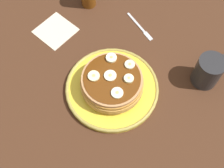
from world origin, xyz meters
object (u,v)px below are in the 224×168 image
banana_slice_2 (111,58)px  banana_slice_3 (130,65)px  pancake_stack (112,82)px  coffee_mug (209,70)px  plate (112,88)px  fork (141,28)px  banana_slice_5 (117,93)px  banana_slice_1 (129,79)px  napkin (56,31)px  banana_slice_0 (110,76)px  banana_slice_4 (94,76)px

banana_slice_2 → banana_slice_3: size_ratio=1.08×
pancake_stack → coffee_mug: bearing=-32.4°
plate → fork: plate is taller
banana_slice_3 → banana_slice_5: size_ratio=0.88×
fork → coffee_mug: bearing=-86.1°
pancake_stack → banana_slice_5: banana_slice_5 is taller
banana_slice_5 → fork: (23.08, 15.34, -6.86)cm
fork → banana_slice_1: bearing=-142.0°
plate → coffee_mug: (22.96, -14.46, 3.95)cm
banana_slice_3 → napkin: (-6.79, 27.64, -6.98)cm
pancake_stack → napkin: pancake_stack is taller
coffee_mug → banana_slice_3: bearing=139.0°
banana_slice_1 → plate: bearing=135.4°
fork → banana_slice_0: bearing=-154.3°
banana_slice_0 → fork: bearing=25.7°
pancake_stack → fork: bearing=27.5°
banana_slice_1 → banana_slice_2: same height
banana_slice_1 → banana_slice_4: 9.32cm
banana_slice_4 → banana_slice_5: same height
banana_slice_0 → banana_slice_5: bearing=-108.9°
plate → banana_slice_0: bearing=99.5°
banana_slice_0 → coffee_mug: size_ratio=0.30×
coffee_mug → fork: coffee_mug is taller
banana_slice_0 → banana_slice_3: size_ratio=1.19×
banana_slice_1 → banana_slice_2: bearing=85.9°
banana_slice_1 → banana_slice_4: (-6.64, 6.54, -0.07)cm
pancake_stack → banana_slice_5: bearing=-114.5°
plate → banana_slice_1: size_ratio=10.05×
banana_slice_4 → coffee_mug: coffee_mug is taller
plate → banana_slice_1: 7.69cm
coffee_mug → banana_slice_2: bearing=134.9°
banana_slice_0 → pancake_stack: bearing=-70.4°
banana_slice_2 → fork: banana_slice_2 is taller
plate → banana_slice_4: (-3.47, 3.42, 6.20)cm
pancake_stack → banana_slice_3: size_ratio=6.54×
banana_slice_0 → banana_slice_3: (6.36, -0.68, 0.02)cm
napkin → plate: bearing=-88.9°
banana_slice_2 → banana_slice_5: size_ratio=0.94×
banana_slice_5 → fork: 28.55cm
fork → plate: bearing=-152.6°
banana_slice_1 → coffee_mug: coffee_mug is taller
plate → fork: (21.23, 11.01, -0.69)cm
coffee_mug → napkin: size_ratio=1.00×
banana_slice_0 → banana_slice_1: 5.07cm
pancake_stack → banana_slice_1: bearing=-46.0°
pancake_stack → banana_slice_1: (3.04, -3.14, 3.03)cm
banana_slice_2 → banana_slice_1: bearing=-94.1°
banana_slice_5 → napkin: 32.79cm
napkin → banana_slice_2: bearing=-79.4°
banana_slice_0 → fork: (21.35, 10.28, -6.85)cm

